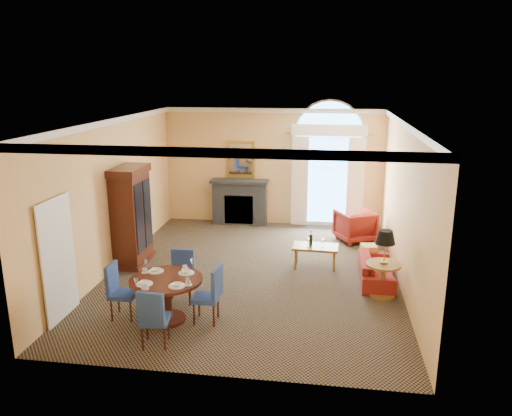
# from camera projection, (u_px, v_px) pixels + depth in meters

# --- Properties ---
(ground) EXTENTS (7.50, 7.50, 0.00)m
(ground) POSITION_uv_depth(u_px,v_px,m) (253.00, 273.00, 10.57)
(ground) COLOR black
(ground) RESTS_ON ground
(room_envelope) EXTENTS (6.04, 7.52, 3.45)m
(room_envelope) POSITION_uv_depth(u_px,v_px,m) (256.00, 151.00, 10.55)
(room_envelope) COLOR #F4C074
(room_envelope) RESTS_ON ground
(armoire) EXTENTS (0.62, 1.11, 2.17)m
(armoire) POSITION_uv_depth(u_px,v_px,m) (131.00, 218.00, 10.90)
(armoire) COLOR #34140C
(armoire) RESTS_ON ground
(dining_table) EXTENTS (1.23, 1.23, 0.97)m
(dining_table) POSITION_uv_depth(u_px,v_px,m) (167.00, 290.00, 8.40)
(dining_table) COLOR #34140C
(dining_table) RESTS_ON ground
(dining_chair_north) EXTENTS (0.52, 0.52, 0.97)m
(dining_chair_north) POSITION_uv_depth(u_px,v_px,m) (181.00, 272.00, 9.18)
(dining_chair_north) COLOR navy
(dining_chair_north) RESTS_ON ground
(dining_chair_south) EXTENTS (0.49, 0.49, 0.97)m
(dining_chair_south) POSITION_uv_depth(u_px,v_px,m) (153.00, 315.00, 7.55)
(dining_chair_south) COLOR navy
(dining_chair_south) RESTS_ON ground
(dining_chair_east) EXTENTS (0.47, 0.46, 0.97)m
(dining_chair_east) POSITION_uv_depth(u_px,v_px,m) (211.00, 291.00, 8.38)
(dining_chair_east) COLOR navy
(dining_chair_east) RESTS_ON ground
(dining_chair_west) EXTENTS (0.46, 0.45, 0.97)m
(dining_chair_west) POSITION_uv_depth(u_px,v_px,m) (118.00, 287.00, 8.54)
(dining_chair_west) COLOR navy
(dining_chair_west) RESTS_ON ground
(sofa) EXTENTS (0.66, 1.66, 0.48)m
(sofa) POSITION_uv_depth(u_px,v_px,m) (376.00, 269.00, 10.17)
(sofa) COLOR maroon
(sofa) RESTS_ON ground
(armchair) EXTENTS (1.14, 1.15, 0.78)m
(armchair) POSITION_uv_depth(u_px,v_px,m) (355.00, 226.00, 12.55)
(armchair) COLOR maroon
(armchair) RESTS_ON ground
(coffee_table) EXTENTS (0.99, 0.58, 0.85)m
(coffee_table) POSITION_uv_depth(u_px,v_px,m) (315.00, 247.00, 10.78)
(coffee_table) COLOR olive
(coffee_table) RESTS_ON ground
(side_table) EXTENTS (0.66, 0.66, 1.28)m
(side_table) POSITION_uv_depth(u_px,v_px,m) (384.00, 256.00, 9.29)
(side_table) COLOR olive
(side_table) RESTS_ON ground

